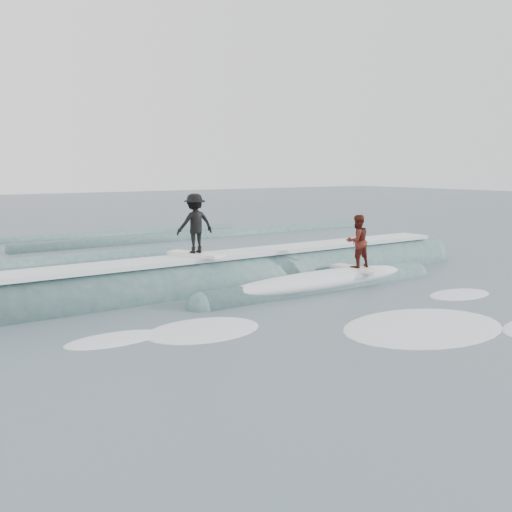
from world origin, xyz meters
TOP-DOWN VIEW (x-y plane):
  - ground at (0.00, 0.00)m, footprint 160.00×160.00m
  - breaking_wave at (0.26, 5.72)m, footprint 21.12×3.84m
  - surfer_black at (-1.67, 6.03)m, footprint 1.25×2.06m
  - surfer_red at (3.33, 3.83)m, footprint 0.93×2.02m
  - whitewater at (0.03, -0.02)m, footprint 12.90×6.98m
  - far_swells at (-0.95, 17.65)m, footprint 37.73×8.65m

SIDE VIEW (x-z plane):
  - ground at x=0.00m, z-range 0.00..0.00m
  - whitewater at x=0.03m, z-range -0.05..0.05m
  - far_swells at x=-0.95m, z-range -0.40..0.40m
  - breaking_wave at x=0.26m, z-range -1.01..1.10m
  - surfer_red at x=3.33m, z-range 0.43..2.32m
  - surfer_black at x=-1.67m, z-range 1.11..3.10m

